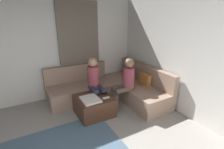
# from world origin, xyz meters

# --- Properties ---
(wall_back) EXTENTS (6.00, 0.12, 2.70)m
(wall_back) POSITION_xyz_m (0.00, 2.94, 1.35)
(wall_back) COLOR silver
(wall_back) RESTS_ON ground_plane
(wall_left) EXTENTS (0.12, 6.00, 2.70)m
(wall_left) POSITION_xyz_m (-2.94, 0.00, 1.35)
(wall_left) COLOR silver
(wall_left) RESTS_ON ground_plane
(curtain_panel) EXTENTS (0.06, 1.10, 2.50)m
(curtain_panel) POSITION_xyz_m (-2.84, 1.30, 1.25)
(curtain_panel) COLOR #726659
(curtain_panel) RESTS_ON ground_plane
(sectional_couch) EXTENTS (2.10, 2.55, 0.87)m
(sectional_couch) POSITION_xyz_m (-2.08, 1.88, 0.28)
(sectional_couch) COLOR #9E7F6B
(sectional_couch) RESTS_ON ground_plane
(ottoman) EXTENTS (0.76, 0.76, 0.42)m
(ottoman) POSITION_xyz_m (-1.58, 1.13, 0.21)
(ottoman) COLOR #4C2D1E
(ottoman) RESTS_ON ground_plane
(folded_blanket) EXTENTS (0.44, 0.36, 0.04)m
(folded_blanket) POSITION_xyz_m (-1.48, 1.01, 0.44)
(folded_blanket) COLOR white
(folded_blanket) RESTS_ON ottoman
(coffee_mug) EXTENTS (0.08, 0.08, 0.10)m
(coffee_mug) POSITION_xyz_m (-1.80, 1.31, 0.47)
(coffee_mug) COLOR #334C72
(coffee_mug) RESTS_ON ottoman
(game_remote) EXTENTS (0.05, 0.15, 0.02)m
(game_remote) POSITION_xyz_m (-1.40, 1.35, 0.43)
(game_remote) COLOR white
(game_remote) RESTS_ON ottoman
(person_on_couch_back) EXTENTS (0.30, 0.60, 1.20)m
(person_on_couch_back) POSITION_xyz_m (-1.53, 1.93, 0.66)
(person_on_couch_back) COLOR brown
(person_on_couch_back) RESTS_ON ground_plane
(person_on_couch_side) EXTENTS (0.60, 0.30, 1.20)m
(person_on_couch_side) POSITION_xyz_m (-1.93, 1.33, 0.66)
(person_on_couch_side) COLOR #2D3347
(person_on_couch_side) RESTS_ON ground_plane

